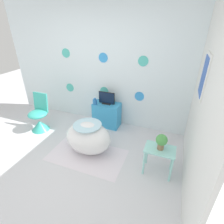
% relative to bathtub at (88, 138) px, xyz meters
% --- Properties ---
extents(ground_plane, '(12.00, 12.00, 0.00)m').
position_rel_bathtub_xyz_m(ground_plane, '(-0.21, -0.83, -0.30)').
color(ground_plane, silver).
extents(wall_back_dotted, '(4.78, 0.05, 2.60)m').
position_rel_bathtub_xyz_m(wall_back_dotted, '(-0.21, 1.19, 1.00)').
color(wall_back_dotted, white).
rests_on(wall_back_dotted, ground_plane).
extents(wall_right, '(0.06, 3.00, 2.60)m').
position_rel_bathtub_xyz_m(wall_right, '(1.70, 0.17, 1.00)').
color(wall_right, silver).
rests_on(wall_right, ground_plane).
extents(rug, '(1.38, 0.79, 0.01)m').
position_rel_bathtub_xyz_m(rug, '(0.02, -0.13, -0.30)').
color(rug, silver).
rests_on(rug, ground_plane).
extents(bathtub, '(0.85, 0.62, 0.60)m').
position_rel_bathtub_xyz_m(bathtub, '(0.00, 0.00, 0.00)').
color(bathtub, white).
rests_on(bathtub, ground_plane).
extents(chair, '(0.41, 0.41, 0.83)m').
position_rel_bathtub_xyz_m(chair, '(-1.37, 0.27, -0.04)').
color(chair, '#38B2A3').
rests_on(chair, ground_plane).
extents(tv_cabinet, '(0.60, 0.34, 0.56)m').
position_rel_bathtub_xyz_m(tv_cabinet, '(-0.04, 0.97, -0.02)').
color(tv_cabinet, '#389ED6').
rests_on(tv_cabinet, ground_plane).
extents(tv, '(0.37, 0.12, 0.27)m').
position_rel_bathtub_xyz_m(tv, '(-0.04, 0.97, 0.38)').
color(tv, black).
rests_on(tv, tv_cabinet).
extents(vase, '(0.10, 0.10, 0.14)m').
position_rel_bathtub_xyz_m(vase, '(-0.27, 0.86, 0.32)').
color(vase, '#2D72B7').
rests_on(vase, tv_cabinet).
extents(side_table, '(0.46, 0.31, 0.47)m').
position_rel_bathtub_xyz_m(side_table, '(1.28, -0.07, 0.08)').
color(side_table, '#99E0D8').
rests_on(side_table, ground_plane).
extents(potted_plant_left, '(0.17, 0.17, 0.25)m').
position_rel_bathtub_xyz_m(potted_plant_left, '(1.28, -0.07, 0.32)').
color(potted_plant_left, '#8C6B4C').
rests_on(potted_plant_left, side_table).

